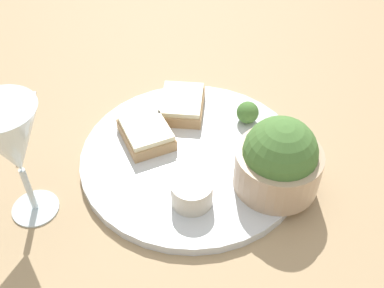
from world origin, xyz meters
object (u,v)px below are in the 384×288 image
Objects in this scene: salad_bowl at (279,160)px; wine_glass at (12,143)px; cheese_toast_far at (182,104)px; fork at (27,125)px; sauce_ramekin at (192,191)px; cheese_toast_near at (146,133)px.

salad_bowl is 0.65× the size of wine_glass.
fork is (0.12, 0.21, -0.02)m from cheese_toast_far.
wine_glass is (0.11, 0.17, 0.09)m from sauce_ramekin.
cheese_toast_near is (0.13, -0.01, -0.01)m from sauce_ramekin.
cheese_toast_far is 0.61× the size of wine_glass.
salad_bowl is at bearing -143.64° from fork.
wine_glass reaches higher than salad_bowl.
salad_bowl reaches higher than fork.
wine_glass is at bearing 55.91° from sauce_ramekin.
sauce_ramekin reaches higher than fork.
wine_glass is (0.15, 0.28, 0.06)m from salad_bowl.
cheese_toast_far is 0.27m from wine_glass.
salad_bowl is 0.74× the size of fork.
salad_bowl is at bearing -174.05° from cheese_toast_far.
cheese_toast_near is at bearing 107.17° from cheese_toast_far.
sauce_ramekin reaches higher than cheese_toast_far.
cheese_toast_near and cheese_toast_far have the same top height.
salad_bowl is 0.12m from sauce_ramekin.
salad_bowl reaches higher than sauce_ramekin.
salad_bowl is 0.20m from cheese_toast_near.
cheese_toast_far is at bearing -72.83° from cheese_toast_near.
salad_bowl is 0.19m from cheese_toast_far.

